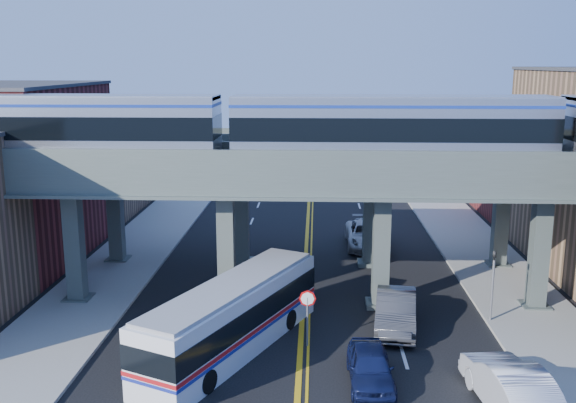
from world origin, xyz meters
name	(u,v)px	position (x,y,z in m)	size (l,w,h in m)	color
ground	(299,378)	(0.00, 0.00, 0.00)	(120.00, 120.00, 0.00)	black
sidewalk_west	(100,287)	(-11.50, 10.00, 0.08)	(5.00, 70.00, 0.16)	gray
sidewalk_east	(513,293)	(11.50, 10.00, 0.08)	(5.00, 70.00, 0.16)	gray
building_west_b	(18,173)	(-18.50, 16.00, 5.50)	(8.00, 14.00, 11.00)	maroon
building_west_c	(90,165)	(-18.50, 29.00, 4.00)	(8.00, 10.00, 8.00)	#936F4C
building_east_c	(534,162)	(18.50, 29.00, 4.50)	(8.00, 10.00, 9.00)	maroon
elevated_viaduct_near	(304,184)	(0.00, 8.00, 6.47)	(52.00, 3.60, 7.40)	#47524E
elevated_viaduct_far	(306,163)	(0.00, 15.00, 6.47)	(52.00, 3.60, 7.40)	#47524E
transit_train	(391,128)	(4.30, 8.00, 9.32)	(48.48, 3.04, 3.55)	black
stop_sign	(307,309)	(0.30, 3.00, 1.76)	(0.76, 0.09, 2.63)	slate
traffic_signal	(493,278)	(9.20, 6.00, 2.30)	(0.15, 0.18, 4.10)	slate
transit_bus	(232,318)	(-2.98, 2.43, 1.52)	(7.13, 11.49, 2.96)	silver
car_lane_a	(370,367)	(2.84, -0.37, 0.73)	(1.72, 4.29, 1.46)	#11183E
car_lane_b	(396,311)	(4.49, 5.16, 0.87)	(1.85, 5.31, 1.75)	#313234
car_lane_c	(367,235)	(4.18, 19.06, 0.84)	(2.77, 6.02, 1.67)	#BDBDBF
car_lane_d	(368,232)	(4.35, 20.38, 0.74)	(2.08, 5.11, 1.48)	#AEAFB3
car_parked_curb	(511,387)	(7.79, -2.11, 0.93)	(1.96, 5.62, 1.85)	silver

